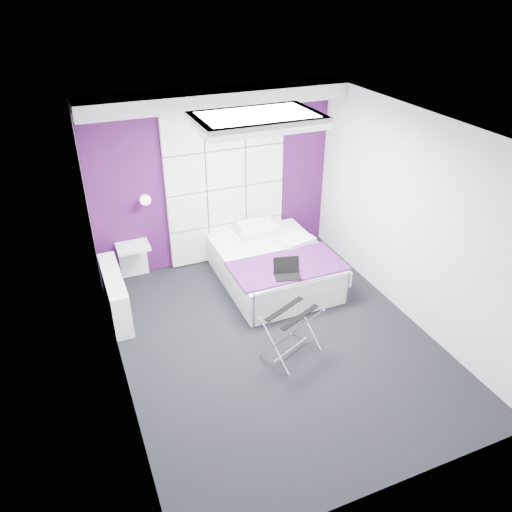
{
  "coord_description": "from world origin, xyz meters",
  "views": [
    {
      "loc": [
        -2.05,
        -4.32,
        3.93
      ],
      "look_at": [
        -0.11,
        0.35,
        1.02
      ],
      "focal_mm": 35.0,
      "sensor_mm": 36.0,
      "label": 1
    }
  ],
  "objects": [
    {
      "name": "skylight",
      "position": [
        0.0,
        0.6,
        2.55
      ],
      "size": [
        1.36,
        0.86,
        0.12
      ],
      "primitive_type": null,
      "color": "white",
      "rests_on": "ceiling"
    },
    {
      "name": "floor",
      "position": [
        0.0,
        0.0,
        0.0
      ],
      "size": [
        4.4,
        4.4,
        0.0
      ],
      "primitive_type": "plane",
      "color": "black",
      "rests_on": "ground"
    },
    {
      "name": "laptop",
      "position": [
        0.39,
        0.57,
        0.57
      ],
      "size": [
        0.33,
        0.24,
        0.24
      ],
      "rotation": [
        0.0,
        0.0,
        -0.24
      ],
      "color": "black",
      "rests_on": "bed"
    },
    {
      "name": "luggage_rack",
      "position": [
        0.06,
        -0.3,
        0.3
      ],
      "size": [
        0.61,
        0.45,
        0.6
      ],
      "rotation": [
        0.0,
        0.0,
        0.43
      ],
      "color": "silver",
      "rests_on": "floor"
    },
    {
      "name": "wall_back",
      "position": [
        0.0,
        2.2,
        1.3
      ],
      "size": [
        3.6,
        0.0,
        3.6
      ],
      "primitive_type": "plane",
      "rotation": [
        1.57,
        0.0,
        0.0
      ],
      "color": "white",
      "rests_on": "floor"
    },
    {
      "name": "bed",
      "position": [
        0.52,
        1.23,
        0.27
      ],
      "size": [
        1.51,
        1.82,
        0.65
      ],
      "color": "white",
      "rests_on": "floor"
    },
    {
      "name": "nightstand",
      "position": [
        -1.3,
        2.02,
        0.55
      ],
      "size": [
        0.45,
        0.35,
        0.05
      ],
      "primitive_type": "cube",
      "color": "white",
      "rests_on": "wall_back"
    },
    {
      "name": "accent_wall",
      "position": [
        0.0,
        2.19,
        1.3
      ],
      "size": [
        3.58,
        0.02,
        2.58
      ],
      "primitive_type": "cube",
      "color": "#3F0F43",
      "rests_on": "wall_back"
    },
    {
      "name": "wall_left",
      "position": [
        -1.8,
        0.0,
        1.3
      ],
      "size": [
        0.0,
        4.4,
        4.4
      ],
      "primitive_type": "plane",
      "rotation": [
        1.57,
        0.0,
        1.57
      ],
      "color": "white",
      "rests_on": "floor"
    },
    {
      "name": "wall_right",
      "position": [
        1.8,
        0.0,
        1.3
      ],
      "size": [
        0.0,
        4.4,
        4.4
      ],
      "primitive_type": "plane",
      "rotation": [
        1.57,
        0.0,
        -1.57
      ],
      "color": "white",
      "rests_on": "floor"
    },
    {
      "name": "soffit",
      "position": [
        0.0,
        1.95,
        2.5
      ],
      "size": [
        3.58,
        0.5,
        0.2
      ],
      "primitive_type": "cube",
      "color": "white",
      "rests_on": "wall_back"
    },
    {
      "name": "radiator",
      "position": [
        -1.69,
        1.3,
        0.3
      ],
      "size": [
        0.22,
        1.2,
        0.6
      ],
      "primitive_type": "cube",
      "color": "white",
      "rests_on": "floor"
    },
    {
      "name": "headboard",
      "position": [
        0.15,
        2.14,
        1.17
      ],
      "size": [
        1.8,
        0.08,
        2.3
      ],
      "primitive_type": null,
      "color": "silver",
      "rests_on": "wall_back"
    },
    {
      "name": "wall_lamp",
      "position": [
        -1.05,
        2.06,
        1.22
      ],
      "size": [
        0.15,
        0.15,
        0.15
      ],
      "primitive_type": "sphere",
      "color": "white",
      "rests_on": "wall_back"
    },
    {
      "name": "ceiling",
      "position": [
        0.0,
        0.0,
        2.6
      ],
      "size": [
        4.4,
        4.4,
        0.0
      ],
      "primitive_type": "plane",
      "rotation": [
        3.14,
        0.0,
        0.0
      ],
      "color": "white",
      "rests_on": "wall_back"
    }
  ]
}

